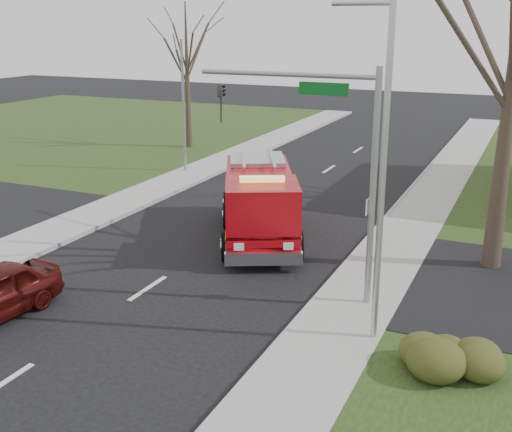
% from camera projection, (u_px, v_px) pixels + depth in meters
% --- Properties ---
extents(ground, '(120.00, 120.00, 0.00)m').
position_uv_depth(ground, '(148.00, 288.00, 19.78)').
color(ground, black).
rests_on(ground, ground).
extents(sidewalk_right, '(2.40, 80.00, 0.15)m').
position_uv_depth(sidewalk_right, '(341.00, 324.00, 17.33)').
color(sidewalk_right, gray).
rests_on(sidewalk_right, ground).
extents(hedge_corner, '(2.80, 2.00, 0.90)m').
position_uv_depth(hedge_corner, '(443.00, 344.00, 15.21)').
color(hedge_corner, '#2C3112').
rests_on(hedge_corner, lawn_right).
extents(bare_tree_left, '(4.50, 4.50, 9.00)m').
position_uv_depth(bare_tree_left, '(187.00, 60.00, 39.50)').
color(bare_tree_left, '#34261E').
rests_on(bare_tree_left, ground).
extents(traffic_signal_mast, '(5.29, 0.18, 6.80)m').
position_uv_depth(traffic_signal_mast, '(329.00, 142.00, 17.66)').
color(traffic_signal_mast, gray).
rests_on(traffic_signal_mast, ground).
extents(streetlight_pole, '(1.48, 0.16, 8.40)m').
position_uv_depth(streetlight_pole, '(381.00, 169.00, 15.21)').
color(streetlight_pole, '#B7BABF').
rests_on(streetlight_pole, ground).
extents(utility_pole_far, '(0.14, 0.14, 7.00)m').
position_uv_depth(utility_pole_far, '(183.00, 108.00, 33.62)').
color(utility_pole_far, gray).
rests_on(utility_pole_far, ground).
extents(fire_engine, '(5.45, 7.67, 2.95)m').
position_uv_depth(fire_engine, '(259.00, 204.00, 23.98)').
color(fire_engine, '#AB070F').
rests_on(fire_engine, ground).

